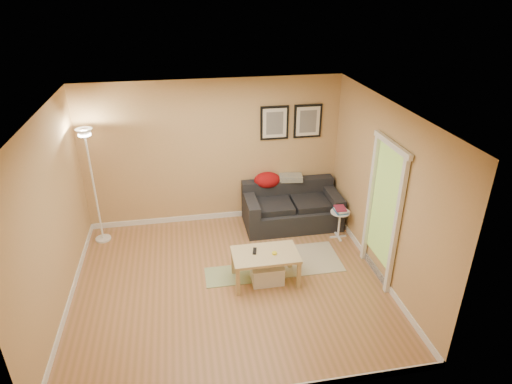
# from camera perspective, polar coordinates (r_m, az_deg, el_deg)

# --- Properties ---
(floor) EXTENTS (4.50, 4.50, 0.00)m
(floor) POSITION_cam_1_polar(r_m,az_deg,el_deg) (6.62, -3.45, -11.81)
(floor) COLOR #AA7149
(floor) RESTS_ON ground
(ceiling) EXTENTS (4.50, 4.50, 0.00)m
(ceiling) POSITION_cam_1_polar(r_m,az_deg,el_deg) (5.42, -4.19, 10.40)
(ceiling) COLOR white
(ceiling) RESTS_ON wall_back
(wall_back) EXTENTS (4.50, 0.00, 4.50)m
(wall_back) POSITION_cam_1_polar(r_m,az_deg,el_deg) (7.72, -5.56, 5.05)
(wall_back) COLOR tan
(wall_back) RESTS_ON ground
(wall_front) EXTENTS (4.50, 0.00, 4.50)m
(wall_front) POSITION_cam_1_polar(r_m,az_deg,el_deg) (4.26, -0.46, -14.36)
(wall_front) COLOR tan
(wall_front) RESTS_ON ground
(wall_left) EXTENTS (0.00, 4.00, 4.00)m
(wall_left) POSITION_cam_1_polar(r_m,az_deg,el_deg) (6.13, -25.20, -3.42)
(wall_left) COLOR tan
(wall_left) RESTS_ON ground
(wall_right) EXTENTS (0.00, 4.00, 4.00)m
(wall_right) POSITION_cam_1_polar(r_m,az_deg,el_deg) (6.51, 16.27, -0.10)
(wall_right) COLOR tan
(wall_right) RESTS_ON ground
(baseboard_back) EXTENTS (4.50, 0.02, 0.10)m
(baseboard_back) POSITION_cam_1_polar(r_m,az_deg,el_deg) (8.25, -5.19, -3.10)
(baseboard_back) COLOR white
(baseboard_back) RESTS_ON ground
(baseboard_left) EXTENTS (0.02, 4.00, 0.10)m
(baseboard_left) POSITION_cam_1_polar(r_m,az_deg,el_deg) (6.78, -23.08, -12.66)
(baseboard_left) COLOR white
(baseboard_left) RESTS_ON ground
(baseboard_right) EXTENTS (0.02, 4.00, 0.10)m
(baseboard_right) POSITION_cam_1_polar(r_m,az_deg,el_deg) (7.13, 14.93, -9.15)
(baseboard_right) COLOR white
(baseboard_right) RESTS_ON ground
(sofa) EXTENTS (1.70, 0.90, 0.75)m
(sofa) POSITION_cam_1_polar(r_m,az_deg,el_deg) (7.89, 4.69, -1.81)
(sofa) COLOR black
(sofa) RESTS_ON ground
(red_throw) EXTENTS (0.48, 0.36, 0.28)m
(red_throw) POSITION_cam_1_polar(r_m,az_deg,el_deg) (7.92, 1.48, 1.57)
(red_throw) COLOR maroon
(red_throw) RESTS_ON sofa
(plaid_throw) EXTENTS (0.45, 0.32, 0.10)m
(plaid_throw) POSITION_cam_1_polar(r_m,az_deg,el_deg) (8.02, 4.54, 1.88)
(plaid_throw) COLOR tan
(plaid_throw) RESTS_ON sofa
(framed_print_left) EXTENTS (0.50, 0.04, 0.60)m
(framed_print_left) POSITION_cam_1_polar(r_m,az_deg,el_deg) (7.69, 2.42, 9.00)
(framed_print_left) COLOR black
(framed_print_left) RESTS_ON wall_back
(framed_print_right) EXTENTS (0.50, 0.04, 0.60)m
(framed_print_right) POSITION_cam_1_polar(r_m,az_deg,el_deg) (7.84, 6.76, 9.18)
(framed_print_right) COLOR black
(framed_print_right) RESTS_ON wall_back
(area_rug) EXTENTS (1.25, 0.85, 0.01)m
(area_rug) POSITION_cam_1_polar(r_m,az_deg,el_deg) (7.12, 5.75, -8.76)
(area_rug) COLOR #BDB296
(area_rug) RESTS_ON ground
(green_runner) EXTENTS (0.70, 0.50, 0.01)m
(green_runner) POSITION_cam_1_polar(r_m,az_deg,el_deg) (6.76, -3.62, -10.82)
(green_runner) COLOR #668C4C
(green_runner) RESTS_ON ground
(coffee_table) EXTENTS (0.97, 0.61, 0.48)m
(coffee_table) POSITION_cam_1_polar(r_m,az_deg,el_deg) (6.52, 1.20, -9.77)
(coffee_table) COLOR tan
(coffee_table) RESTS_ON ground
(remote_control) EXTENTS (0.09, 0.17, 0.02)m
(remote_control) POSITION_cam_1_polar(r_m,az_deg,el_deg) (6.42, -0.18, -7.70)
(remote_control) COLOR black
(remote_control) RESTS_ON coffee_table
(tape_roll) EXTENTS (0.07, 0.07, 0.03)m
(tape_roll) POSITION_cam_1_polar(r_m,az_deg,el_deg) (6.37, 2.43, -7.99)
(tape_roll) COLOR yellow
(tape_roll) RESTS_ON coffee_table
(storage_bin) EXTENTS (0.48, 0.35, 0.30)m
(storage_bin) POSITION_cam_1_polar(r_m,az_deg,el_deg) (6.56, 1.45, -10.52)
(storage_bin) COLOR white
(storage_bin) RESTS_ON ground
(side_table) EXTENTS (0.33, 0.33, 0.51)m
(side_table) POSITION_cam_1_polar(r_m,az_deg,el_deg) (7.66, 10.79, -4.20)
(side_table) COLOR white
(side_table) RESTS_ON ground
(book_stack) EXTENTS (0.21, 0.27, 0.08)m
(book_stack) POSITION_cam_1_polar(r_m,az_deg,el_deg) (7.52, 10.99, -2.26)
(book_stack) COLOR #2D5F88
(book_stack) RESTS_ON side_table
(floor_lamp) EXTENTS (0.26, 0.26, 2.00)m
(floor_lamp) POSITION_cam_1_polar(r_m,az_deg,el_deg) (7.61, -20.32, 0.22)
(floor_lamp) COLOR white
(floor_lamp) RESTS_ON ground
(doorway) EXTENTS (0.12, 1.01, 2.13)m
(doorway) POSITION_cam_1_polar(r_m,az_deg,el_deg) (6.50, 16.12, -2.89)
(doorway) COLOR white
(doorway) RESTS_ON ground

